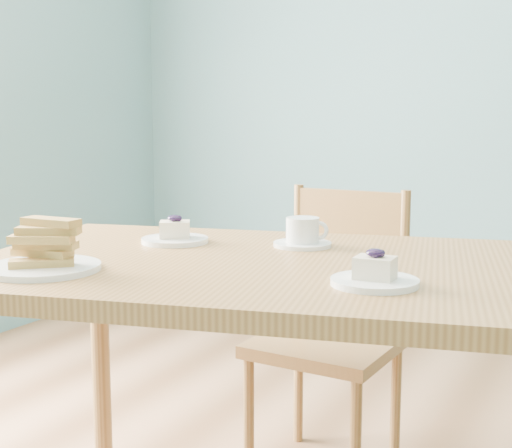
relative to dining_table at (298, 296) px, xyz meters
The scene contains 6 objects.
dining_table is the anchor object (origin of this frame).
dining_chair 0.64m from the dining_table, 104.75° to the left, with size 0.42×0.40×0.87m.
cheesecake_plate_near 0.27m from the dining_table, 30.92° to the right, with size 0.17×0.17×0.07m.
cheesecake_plate_far 0.40m from the dining_table, 168.32° to the left, with size 0.17×0.17×0.07m.
coffee_cup 0.22m from the dining_table, 111.25° to the left, with size 0.14×0.14×0.07m.
biscotti_plate 0.55m from the dining_table, 142.25° to the right, with size 0.23×0.23×0.11m.
Camera 1 is at (0.32, -1.34, 1.08)m, focal length 50.00 mm.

